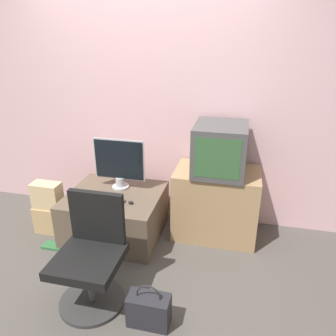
{
  "coord_description": "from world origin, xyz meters",
  "views": [
    {
      "loc": [
        0.99,
        -1.95,
        1.99
      ],
      "look_at": [
        0.31,
        0.95,
        0.71
      ],
      "focal_mm": 35.0,
      "sensor_mm": 36.0,
      "label": 1
    }
  ],
  "objects_px": {
    "crt_tv": "(220,149)",
    "office_chair": "(91,258)",
    "mouse": "(131,203)",
    "keyboard": "(109,202)",
    "book": "(55,246)",
    "cardboard_box_lower": "(51,219)",
    "handbag": "(149,310)",
    "main_monitor": "(119,163)"
  },
  "relations": [
    {
      "from": "main_monitor",
      "to": "handbag",
      "type": "relative_size",
      "value": 1.52
    },
    {
      "from": "mouse",
      "to": "crt_tv",
      "type": "height_order",
      "value": "crt_tv"
    },
    {
      "from": "keyboard",
      "to": "book",
      "type": "distance_m",
      "value": 0.72
    },
    {
      "from": "keyboard",
      "to": "office_chair",
      "type": "bearing_deg",
      "value": -78.32
    },
    {
      "from": "main_monitor",
      "to": "keyboard",
      "type": "relative_size",
      "value": 1.77
    },
    {
      "from": "cardboard_box_lower",
      "to": "handbag",
      "type": "xyz_separation_m",
      "value": [
        1.34,
        -0.91,
        -0.02
      ]
    },
    {
      "from": "book",
      "to": "main_monitor",
      "type": "bearing_deg",
      "value": 45.31
    },
    {
      "from": "office_chair",
      "to": "crt_tv",
      "type": "bearing_deg",
      "value": 52.66
    },
    {
      "from": "handbag",
      "to": "book",
      "type": "relative_size",
      "value": 1.46
    },
    {
      "from": "main_monitor",
      "to": "mouse",
      "type": "distance_m",
      "value": 0.46
    },
    {
      "from": "keyboard",
      "to": "crt_tv",
      "type": "distance_m",
      "value": 1.16
    },
    {
      "from": "cardboard_box_lower",
      "to": "mouse",
      "type": "bearing_deg",
      "value": -2.56
    },
    {
      "from": "crt_tv",
      "to": "handbag",
      "type": "bearing_deg",
      "value": -105.72
    },
    {
      "from": "keyboard",
      "to": "handbag",
      "type": "distance_m",
      "value": 1.12
    },
    {
      "from": "keyboard",
      "to": "book",
      "type": "bearing_deg",
      "value": -159.61
    },
    {
      "from": "cardboard_box_lower",
      "to": "handbag",
      "type": "distance_m",
      "value": 1.62
    },
    {
      "from": "main_monitor",
      "to": "book",
      "type": "xyz_separation_m",
      "value": [
        -0.52,
        -0.52,
        -0.72
      ]
    },
    {
      "from": "crt_tv",
      "to": "office_chair",
      "type": "relative_size",
      "value": 0.61
    },
    {
      "from": "main_monitor",
      "to": "keyboard",
      "type": "height_order",
      "value": "main_monitor"
    },
    {
      "from": "keyboard",
      "to": "handbag",
      "type": "xyz_separation_m",
      "value": [
        0.64,
        -0.85,
        -0.35
      ]
    },
    {
      "from": "handbag",
      "to": "book",
      "type": "xyz_separation_m",
      "value": [
        -1.16,
        0.65,
        -0.11
      ]
    },
    {
      "from": "keyboard",
      "to": "mouse",
      "type": "relative_size",
      "value": 5.91
    },
    {
      "from": "mouse",
      "to": "book",
      "type": "bearing_deg",
      "value": -163.85
    },
    {
      "from": "office_chair",
      "to": "main_monitor",
      "type": "bearing_deg",
      "value": 98.41
    },
    {
      "from": "handbag",
      "to": "book",
      "type": "distance_m",
      "value": 1.34
    },
    {
      "from": "crt_tv",
      "to": "book",
      "type": "bearing_deg",
      "value": -158.75
    },
    {
      "from": "mouse",
      "to": "cardboard_box_lower",
      "type": "relative_size",
      "value": 0.16
    },
    {
      "from": "main_monitor",
      "to": "crt_tv",
      "type": "relative_size",
      "value": 1.0
    },
    {
      "from": "crt_tv",
      "to": "cardboard_box_lower",
      "type": "xyz_separation_m",
      "value": [
        -1.69,
        -0.33,
        -0.8
      ]
    },
    {
      "from": "main_monitor",
      "to": "keyboard",
      "type": "xyz_separation_m",
      "value": [
        0.01,
        -0.33,
        -0.26
      ]
    },
    {
      "from": "mouse",
      "to": "handbag",
      "type": "bearing_deg",
      "value": -63.95
    },
    {
      "from": "cardboard_box_lower",
      "to": "handbag",
      "type": "height_order",
      "value": "handbag"
    },
    {
      "from": "mouse",
      "to": "crt_tv",
      "type": "xyz_separation_m",
      "value": [
        0.77,
        0.37,
        0.47
      ]
    },
    {
      "from": "main_monitor",
      "to": "mouse",
      "type": "xyz_separation_m",
      "value": [
        0.22,
        -0.31,
        -0.26
      ]
    },
    {
      "from": "main_monitor",
      "to": "handbag",
      "type": "distance_m",
      "value": 1.47
    },
    {
      "from": "crt_tv",
      "to": "office_chair",
      "type": "bearing_deg",
      "value": -127.34
    },
    {
      "from": "mouse",
      "to": "cardboard_box_lower",
      "type": "height_order",
      "value": "mouse"
    },
    {
      "from": "keyboard",
      "to": "office_chair",
      "type": "xyz_separation_m",
      "value": [
        0.15,
        -0.71,
        -0.09
      ]
    },
    {
      "from": "crt_tv",
      "to": "office_chair",
      "type": "xyz_separation_m",
      "value": [
        -0.84,
        -1.1,
        -0.57
      ]
    },
    {
      "from": "cardboard_box_lower",
      "to": "handbag",
      "type": "relative_size",
      "value": 0.91
    },
    {
      "from": "office_chair",
      "to": "handbag",
      "type": "relative_size",
      "value": 2.49
    },
    {
      "from": "main_monitor",
      "to": "office_chair",
      "type": "relative_size",
      "value": 0.61
    }
  ]
}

